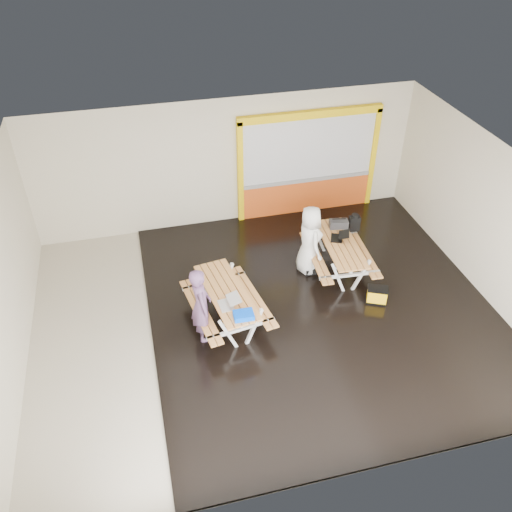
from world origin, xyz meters
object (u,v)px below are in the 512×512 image
object	(u,v)px
backpack	(354,222)
fluke_bag	(377,295)
person_right	(310,240)
blue_pouch	(244,315)
laptop_left	(229,303)
toolbox	(339,224)
picnic_table_left	(227,298)
person_left	(201,305)
dark_case	(312,269)
picnic_table_right	(340,249)
laptop_right	(339,237)

from	to	relation	value
backpack	fluke_bag	world-z (taller)	backpack
person_right	blue_pouch	xyz separation A→B (m)	(-2.10, -2.16, 0.04)
laptop_left	toolbox	world-z (taller)	toolbox
picnic_table_left	person_left	world-z (taller)	person_left
backpack	dark_case	xyz separation A→B (m)	(-1.33, -0.76, -0.64)
picnic_table_right	person_left	distance (m)	3.84
fluke_bag	picnic_table_right	bearing A→B (deg)	107.40
blue_pouch	backpack	size ratio (longest dim) A/B	0.85
toolbox	laptop_left	bearing A→B (deg)	-145.99
picnic_table_left	toolbox	world-z (taller)	toolbox
person_right	picnic_table_left	bearing A→B (deg)	114.35
blue_pouch	picnic_table_left	bearing A→B (deg)	101.25
person_right	laptop_left	bearing A→B (deg)	121.52
fluke_bag	picnic_table_left	bearing A→B (deg)	175.87
backpack	dark_case	size ratio (longest dim) A/B	1.10
picnic_table_left	backpack	xyz separation A→B (m)	(3.66, 1.92, 0.11)
laptop_left	blue_pouch	distance (m)	0.47
picnic_table_left	dark_case	distance (m)	2.66
picnic_table_right	backpack	distance (m)	1.10
laptop_left	person_left	bearing A→B (deg)	170.65
picnic_table_left	toolbox	xyz separation A→B (m)	(3.15, 1.71, 0.28)
fluke_bag	dark_case	bearing A→B (deg)	126.85
laptop_left	backpack	world-z (taller)	laptop_left
fluke_bag	person_right	bearing A→B (deg)	125.80
laptop_left	laptop_right	world-z (taller)	laptop_left
fluke_bag	blue_pouch	bearing A→B (deg)	-169.10
laptop_left	dark_case	size ratio (longest dim) A/B	1.10
toolbox	dark_case	world-z (taller)	toolbox
blue_pouch	toolbox	bearing A→B (deg)	40.86
blue_pouch	dark_case	distance (m)	3.06
laptop_right	person_left	bearing A→B (deg)	-155.98
person_right	fluke_bag	distance (m)	2.01
picnic_table_left	blue_pouch	distance (m)	0.92
toolbox	picnic_table_right	bearing A→B (deg)	-106.46
blue_pouch	dark_case	world-z (taller)	blue_pouch
backpack	fluke_bag	distance (m)	2.25
person_left	person_right	distance (m)	3.30
laptop_left	laptop_right	bearing A→B (deg)	29.12
picnic_table_right	laptop_left	distance (m)	3.38
laptop_right	fluke_bag	world-z (taller)	laptop_right
picnic_table_right	backpack	world-z (taller)	backpack
laptop_left	dark_case	distance (m)	2.96
person_left	blue_pouch	world-z (taller)	person_left
picnic_table_left	laptop_left	size ratio (longest dim) A/B	5.11
laptop_right	dark_case	size ratio (longest dim) A/B	1.26
picnic_table_left	person_right	distance (m)	2.62
person_right	fluke_bag	xyz separation A→B (m)	(1.12, -1.55, -0.64)
backpack	laptop_left	bearing A→B (deg)	-147.51
person_right	laptop_right	bearing A→B (deg)	-99.43
laptop_left	dark_case	bearing A→B (deg)	33.91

